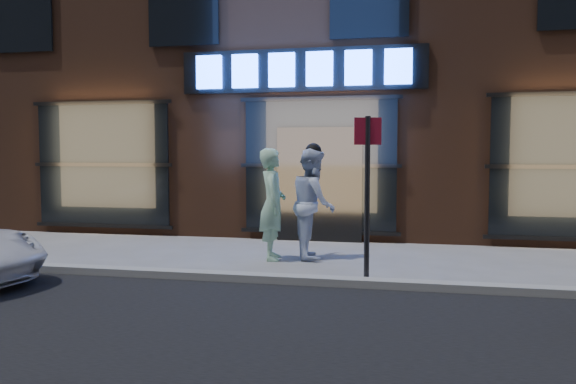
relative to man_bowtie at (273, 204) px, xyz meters
name	(u,v)px	position (x,y,z in m)	size (l,w,h in m)	color
ground	(278,283)	(0.50, -1.74, -0.97)	(90.00, 90.00, 0.00)	slate
curb	(278,279)	(0.50, -1.74, -0.91)	(60.00, 0.25, 0.12)	gray
storefront_building	(342,34)	(0.50, 6.25, 4.18)	(30.20, 8.28, 10.30)	#54301E
man_bowtie	(273,204)	(0.00, 0.00, 0.00)	(0.71, 0.47, 1.95)	#A8DDB7
man_cap	(313,203)	(0.67, 0.30, 0.00)	(0.95, 0.74, 1.95)	white
sign_post	(367,183)	(1.74, -1.55, 0.47)	(0.38, 0.11, 2.38)	#262628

